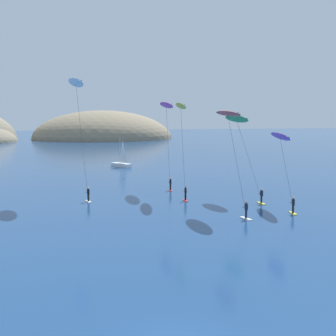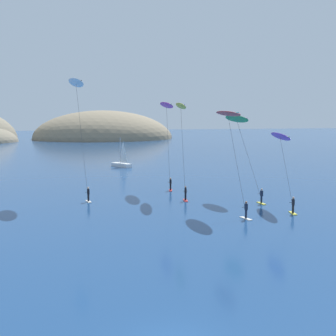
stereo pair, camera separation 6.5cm
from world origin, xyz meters
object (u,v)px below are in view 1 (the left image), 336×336
object	(u,v)px
kitesurfer_purple	(281,141)
kitesurfer_red	(229,120)
kitesurfer_yellow	(181,113)
kitesurfer_white	(77,91)
sailboat_near	(120,163)
kitesurfer_magenta	(167,111)
kitesurfer_green	(238,125)

from	to	relation	value
kitesurfer_purple	kitesurfer_red	size ratio (longest dim) A/B	0.86
kitesurfer_yellow	kitesurfer_red	bearing A→B (deg)	-75.39
kitesurfer_yellow	kitesurfer_white	xyz separation A→B (m)	(-12.19, 2.66, 2.60)
sailboat_near	kitesurfer_yellow	bearing A→B (deg)	-85.97
kitesurfer_magenta	kitesurfer_green	distance (m)	10.69
kitesurfer_white	kitesurfer_green	world-z (taller)	kitesurfer_white
kitesurfer_red	kitesurfer_white	size ratio (longest dim) A/B	0.72
kitesurfer_white	kitesurfer_green	distance (m)	19.72
kitesurfer_white	kitesurfer_green	xyz separation A→B (m)	(18.57, -5.32, -3.99)
kitesurfer_red	kitesurfer_magenta	size ratio (longest dim) A/B	0.88
kitesurfer_yellow	kitesurfer_magenta	world-z (taller)	kitesurfer_magenta
kitesurfer_white	kitesurfer_green	size ratio (longest dim) A/B	1.44
kitesurfer_purple	kitesurfer_green	bearing A→B (deg)	112.82
sailboat_near	kitesurfer_magenta	distance (m)	27.94
kitesurfer_red	kitesurfer_green	xyz separation A→B (m)	(4.05, 6.26, -0.63)
sailboat_near	kitesurfer_magenta	xyz separation A→B (m)	(1.97, -26.09, 9.81)
sailboat_near	kitesurfer_white	xyz separation A→B (m)	(-9.96, -28.98, 12.06)
sailboat_near	kitesurfer_purple	world-z (taller)	kitesurfer_purple
sailboat_near	kitesurfer_magenta	world-z (taller)	kitesurfer_magenta
sailboat_near	kitesurfer_red	distance (m)	41.73
kitesurfer_purple	kitesurfer_red	world-z (taller)	kitesurfer_red
kitesurfer_red	kitesurfer_green	world-z (taller)	kitesurfer_red
kitesurfer_purple	kitesurfer_yellow	size ratio (longest dim) A/B	0.78
kitesurfer_yellow	kitesurfer_magenta	xyz separation A→B (m)	(-0.25, 5.55, 0.35)
kitesurfer_magenta	kitesurfer_purple	bearing A→B (deg)	-57.03
kitesurfer_red	kitesurfer_green	bearing A→B (deg)	57.12
kitesurfer_red	kitesurfer_magenta	distance (m)	14.74
sailboat_near	kitesurfer_purple	xyz separation A→B (m)	(11.01, -40.02, 6.37)
kitesurfer_white	sailboat_near	bearing A→B (deg)	71.03
kitesurfer_purple	kitesurfer_magenta	size ratio (longest dim) A/B	0.76
kitesurfer_yellow	kitesurfer_red	world-z (taller)	kitesurfer_yellow
kitesurfer_red	kitesurfer_white	distance (m)	18.87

